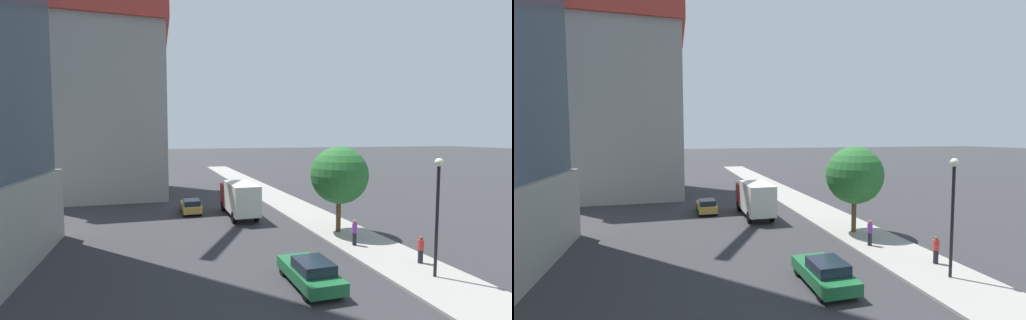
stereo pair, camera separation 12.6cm
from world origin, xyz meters
TOP-DOWN VIEW (x-y plane):
  - sidewalk at (8.81, 20.00)m, footprint 4.47×120.00m
  - construction_building at (-10.47, 45.20)m, footprint 14.45×22.62m
  - street_lamp at (9.04, 12.79)m, footprint 0.44×0.44m
  - street_tree at (8.45, 21.79)m, footprint 4.38×4.38m
  - car_green at (2.38, 13.88)m, footprint 1.93×4.39m
  - car_gold at (-1.81, 32.00)m, footprint 1.76×4.12m
  - box_truck at (2.38, 29.23)m, footprint 2.31×7.16m
  - pedestrian_red_shirt at (9.72, 14.59)m, footprint 0.34×0.34m
  - pedestrian_purple_shirt at (7.83, 18.53)m, footprint 0.34×0.34m

SIDE VIEW (x-z plane):
  - sidewalk at x=8.81m, z-range 0.00..0.15m
  - car_green at x=2.38m, z-range 0.00..1.43m
  - car_gold at x=-1.81m, z-range 0.00..1.44m
  - pedestrian_red_shirt at x=9.72m, z-range 0.16..1.76m
  - pedestrian_purple_shirt at x=7.83m, z-range 0.17..1.92m
  - box_truck at x=2.38m, z-range 0.20..3.46m
  - street_lamp at x=9.04m, z-range 1.08..7.33m
  - street_tree at x=8.45m, z-range 1.24..7.83m
  - construction_building at x=-10.47m, z-range -2.70..28.75m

